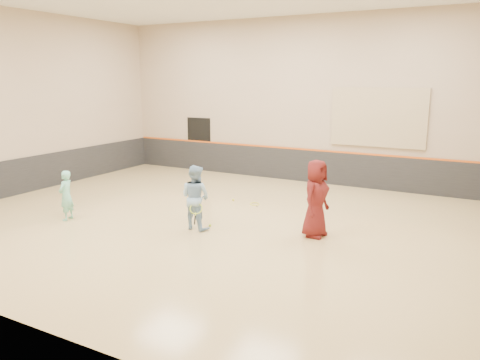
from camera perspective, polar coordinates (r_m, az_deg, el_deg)
The scene contains 14 objects.
room at distance 12.42m, azimuth -2.80°, elevation -1.64°, with size 15.04×12.04×6.22m.
wainscot_back at distance 17.73m, azimuth 7.25°, elevation 1.79°, with size 14.90×0.04×1.20m, color #232326.
wainscot_left at distance 17.47m, azimuth -24.25°, elevation 0.64°, with size 0.04×11.90×1.20m, color #232326.
accent_stripe at distance 17.62m, azimuth 7.30°, elevation 3.77°, with size 14.90×0.03×0.06m, color #D85914.
acoustic_panel at distance 16.67m, azimuth 16.48°, elevation 7.32°, with size 3.20×0.08×2.00m, color tan.
doorway at distance 19.71m, azimuth -5.01°, elevation 4.37°, with size 1.10×0.05×2.20m, color black.
girl at distance 13.56m, azimuth -20.44°, elevation -1.78°, with size 0.50×0.33×1.37m, color #7DD9C0.
instructor at distance 11.99m, azimuth -5.45°, elevation -2.10°, with size 0.81×0.63×1.67m, color #8AB3D6.
young_man at distance 11.49m, azimuth 9.23°, elevation -2.23°, with size 0.93×0.61×1.91m, color #5C1615.
held_racket at distance 11.72m, azimuth -5.38°, elevation -3.49°, with size 0.52×0.52×0.55m, color #B7D32E, non-canonical shape.
spare_racket at distance 14.40m, azimuth 1.81°, elevation -2.83°, with size 0.65×0.65×0.09m, color yellow, non-canonical shape.
ball_under_racket at distance 12.33m, azimuth -3.67°, elevation -5.53°, with size 0.07×0.07×0.07m, color #C1E134.
ball_in_hand at distance 11.22m, azimuth 9.30°, elevation -1.00°, with size 0.07×0.07×0.07m, color gold.
ball_beside_spare at distance 14.83m, azimuth -0.82°, elevation -2.42°, with size 0.07×0.07×0.07m, color #F0F037.
Camera 1 is at (6.27, -10.30, 3.81)m, focal length 35.00 mm.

